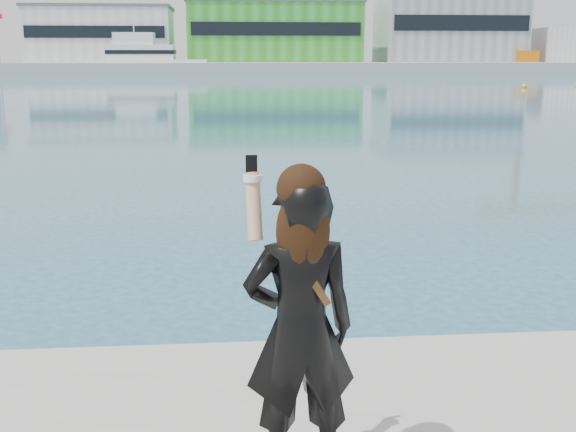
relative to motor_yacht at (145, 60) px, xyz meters
name	(u,v)px	position (x,y,z in m)	size (l,w,h in m)	color
far_quay	(229,68)	(13.46, 15.24, -1.47)	(320.00, 40.00, 2.00)	#9E9E99
warehouse_white	(102,34)	(-8.54, 13.22, 4.29)	(24.48, 15.35, 9.50)	silver
warehouse_green	(273,32)	(21.46, 13.22, 4.79)	(30.60, 16.36, 10.50)	green
warehouse_grey_right	(449,27)	(53.46, 13.22, 5.79)	(25.50, 15.35, 12.50)	gray
ancillary_shed	(569,45)	(75.46, 11.24, 2.53)	(12.00, 10.00, 6.00)	silver
flagpole_right	(358,35)	(35.55, 6.24, 4.07)	(1.28, 0.16, 8.00)	silver
motor_yacht	(145,60)	(0.00, 0.00, 0.00)	(18.95, 5.78, 8.78)	white
buoy_extra	(524,88)	(41.44, -50.59, -2.47)	(0.50, 0.50, 0.50)	yellow
woman	(300,321)	(12.79, -115.60, -0.81)	(0.62, 0.43, 1.70)	black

